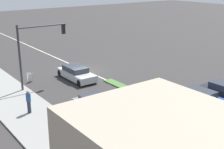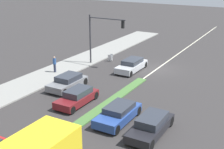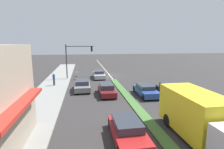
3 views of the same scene
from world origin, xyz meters
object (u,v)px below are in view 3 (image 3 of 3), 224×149
(sedan_maroon, at_px, (107,90))
(sedan_silver, at_px, (99,74))
(delivery_truck, at_px, (202,119))
(sedan_dark, at_px, (171,90))
(traffic_signal_main, at_px, (75,56))
(coupe_blue, at_px, (146,90))
(warning_aframe_sign, at_px, (77,74))
(suv_grey, at_px, (82,85))
(pedestrian, at_px, (54,79))
(hatchback_red, at_px, (128,130))

(sedan_maroon, height_order, sedan_silver, sedan_silver)
(delivery_truck, distance_m, sedan_dark, 9.61)
(traffic_signal_main, relative_size, coupe_blue, 1.30)
(warning_aframe_sign, xyz_separation_m, sedan_silver, (-3.85, 2.03, 0.19))
(delivery_truck, xyz_separation_m, sedan_silver, (4.40, -20.79, -0.85))
(traffic_signal_main, xyz_separation_m, suv_grey, (-1.12, 7.74, -3.27))
(sedan_silver, distance_m, sedan_dark, 13.68)
(pedestrian, relative_size, hatchback_red, 0.40)
(suv_grey, bearing_deg, delivery_truck, 118.82)
(sedan_maroon, distance_m, hatchback_red, 9.74)
(suv_grey, bearing_deg, hatchback_red, 102.98)
(sedan_silver, bearing_deg, coupe_blue, 111.59)
(sedan_maroon, xyz_separation_m, sedan_silver, (-0.00, -10.11, 0.01))
(delivery_truck, bearing_deg, traffic_signal_main, -68.21)
(warning_aframe_sign, bearing_deg, delivery_truck, 109.86)
(sedan_dark, bearing_deg, coupe_blue, -10.51)
(coupe_blue, bearing_deg, sedan_maroon, -12.90)
(delivery_truck, distance_m, sedan_maroon, 11.59)
(sedan_maroon, relative_size, sedan_dark, 0.92)
(sedan_silver, bearing_deg, suv_grey, 70.03)
(suv_grey, bearing_deg, sedan_silver, -109.97)
(pedestrian, bearing_deg, sedan_dark, 153.88)
(sedan_silver, xyz_separation_m, sedan_dark, (-7.20, 11.64, 0.01))
(hatchback_red, distance_m, sedan_dark, 10.92)
(pedestrian, bearing_deg, coupe_blue, 150.45)
(sedan_silver, relative_size, suv_grey, 1.12)
(sedan_dark, height_order, suv_grey, suv_grey)
(pedestrian, bearing_deg, delivery_truck, 124.84)
(delivery_truck, bearing_deg, hatchback_red, -12.09)
(sedan_dark, bearing_deg, traffic_signal_main, -46.36)
(delivery_truck, distance_m, suv_grey, 14.96)
(coupe_blue, height_order, sedan_dark, sedan_dark)
(delivery_truck, relative_size, sedan_dark, 1.65)
(sedan_silver, height_order, sedan_dark, sedan_dark)
(pedestrian, xyz_separation_m, delivery_truck, (-11.12, 15.98, 0.44))
(coupe_blue, bearing_deg, delivery_truck, 90.00)
(sedan_maroon, relative_size, coupe_blue, 0.97)
(warning_aframe_sign, height_order, sedan_silver, sedan_silver)
(coupe_blue, xyz_separation_m, hatchback_red, (4.40, 8.73, -0.01))
(warning_aframe_sign, distance_m, delivery_truck, 24.29)
(sedan_silver, bearing_deg, sedan_dark, 121.75)
(sedan_maroon, bearing_deg, sedan_silver, -90.00)
(delivery_truck, xyz_separation_m, hatchback_red, (4.40, -0.94, -0.86))
(pedestrian, height_order, sedan_maroon, pedestrian)
(traffic_signal_main, relative_size, sedan_maroon, 1.34)
(sedan_dark, xyz_separation_m, suv_grey, (10.00, -3.93, 0.00))
(pedestrian, xyz_separation_m, hatchback_red, (-6.72, 15.04, -0.42))
(warning_aframe_sign, bearing_deg, suv_grey, 96.13)
(suv_grey, bearing_deg, warning_aframe_sign, -83.87)
(sedan_silver, distance_m, suv_grey, 8.20)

